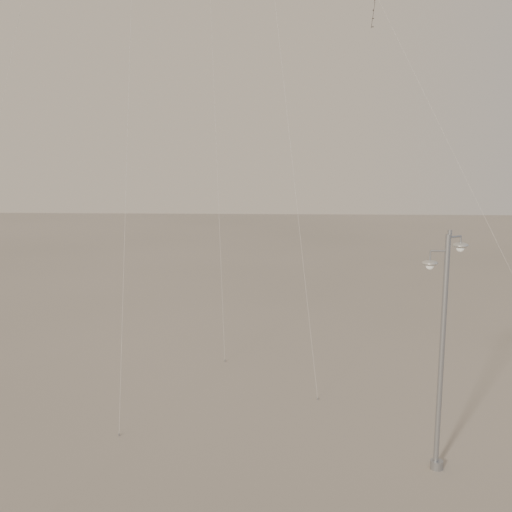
{
  "coord_description": "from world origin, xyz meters",
  "views": [
    {
      "loc": [
        2.31,
        -21.12,
        11.33
      ],
      "look_at": [
        1.22,
        5.0,
        6.83
      ],
      "focal_mm": 50.0,
      "sensor_mm": 36.0,
      "label": 1
    }
  ],
  "objects": [
    {
      "name": "ground",
      "position": [
        0.0,
        0.0,
        0.0
      ],
      "size": [
        160.0,
        160.0,
        0.0
      ],
      "primitive_type": "plane",
      "color": "#A09384",
      "rests_on": "ground"
    },
    {
      "name": "street_lamp",
      "position": [
        7.54,
        1.95,
        4.41
      ],
      "size": [
        1.54,
        0.79,
        8.26
      ],
      "color": "#94969C",
      "rests_on": "ground"
    },
    {
      "name": "kite_4",
      "position": [
        8.43,
        12.88,
        13.53
      ],
      "size": [
        7.92,
        9.1,
        18.23
      ],
      "rotation": [
        0.0,
        0.0,
        1.92
      ],
      "color": "#2C2825",
      "rests_on": "ground"
    }
  ]
}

